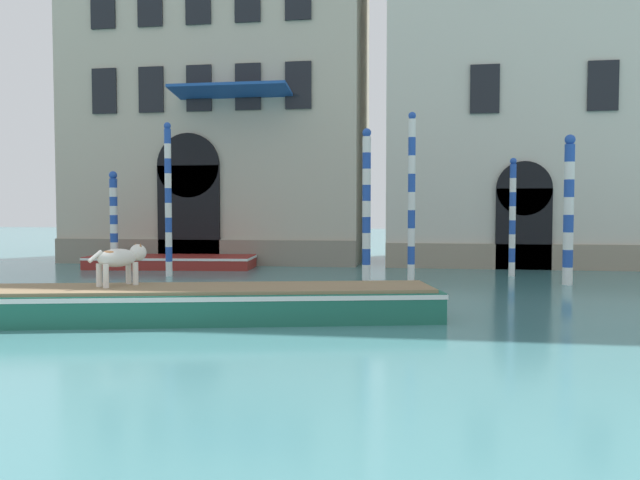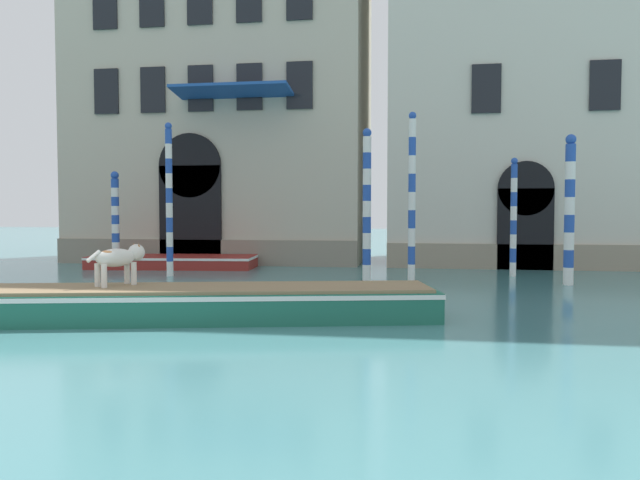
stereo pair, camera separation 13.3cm
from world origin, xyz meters
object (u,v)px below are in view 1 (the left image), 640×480
Objects in this scene: mooring_pole_3 at (114,220)px; mooring_pole_4 at (512,217)px; boat_moored_near_palazzo at (172,262)px; mooring_pole_2 at (569,209)px; dog_on_deck at (121,258)px; mooring_pole_1 at (412,197)px; boat_foreground at (191,302)px; mooring_pole_5 at (168,199)px; mooring_pole_0 at (366,204)px.

mooring_pole_4 is (12.78, -0.18, 0.13)m from mooring_pole_3.
mooring_pole_3 is 0.92× the size of mooring_pole_4.
boat_moored_near_palazzo is at bearing 23.41° from mooring_pole_3.
mooring_pole_4 is at bearing 119.67° from mooring_pole_2.
dog_on_deck is 0.26× the size of mooring_pole_2.
dog_on_deck is 0.22× the size of mooring_pole_1.
mooring_pole_4 reaches higher than dog_on_deck.
boat_foreground is at bearing -128.93° from mooring_pole_4.
mooring_pole_1 is at bearing -25.10° from boat_moored_near_palazzo.
mooring_pole_1 is 1.42× the size of mooring_pole_3.
mooring_pole_2 is (4.12, 0.05, -0.33)m from mooring_pole_1.
mooring_pole_1 reaches higher than boat_moored_near_palazzo.
mooring_pole_5 reaches higher than mooring_pole_2.
mooring_pole_3 reaches higher than boat_foreground.
dog_on_deck is at bearing -145.02° from mooring_pole_2.
mooring_pole_1 is 1.01× the size of mooring_pole_5.
mooring_pole_5 is (-3.28, 7.01, 1.99)m from boat_foreground.
boat_moored_near_palazzo is at bearing 49.79° from dog_on_deck.
boat_moored_near_palazzo is 12.68m from mooring_pole_2.
mooring_pole_1 is 10.07m from mooring_pole_3.
mooring_pole_0 is 5.37m from mooring_pole_2.
mooring_pole_5 is (-10.17, -1.53, 0.53)m from mooring_pole_4.
mooring_pole_0 is 0.92× the size of mooring_pole_1.
mooring_pole_5 is at bearing -74.68° from boat_moored_near_palazzo.
boat_moored_near_palazzo is at bearing 159.96° from mooring_pole_1.
mooring_pole_0 is 0.93× the size of mooring_pole_5.
mooring_pole_0 is at bearing -13.17° from mooring_pole_3.
mooring_pole_5 is (0.91, -2.45, 2.08)m from boat_moored_near_palazzo.
mooring_pole_0 reaches higher than dog_on_deck.
mooring_pole_2 is (9.36, 6.55, 0.90)m from dog_on_deck.
mooring_pole_0 is at bearing 178.24° from mooring_pole_2.
mooring_pole_3 is at bearing 166.83° from mooring_pole_0.
mooring_pole_2 reaches higher than boat_foreground.
dog_on_deck is 7.37m from mooring_pole_5.
mooring_pole_2 reaches higher than mooring_pole_4.
dog_on_deck is 0.18× the size of boat_moored_near_palazzo.
dog_on_deck is 7.88m from mooring_pole_0.
mooring_pole_0 is 1.30× the size of mooring_pole_3.
mooring_pole_1 is 1.17× the size of mooring_pole_2.
boat_moored_near_palazzo is 1.34× the size of mooring_pole_0.
mooring_pole_0 reaches higher than boat_moored_near_palazzo.
mooring_pole_5 is at bearing 177.70° from mooring_pole_2.
boat_foreground is at bearing -71.19° from boat_moored_near_palazzo.
mooring_pole_2 reaches higher than mooring_pole_3.
mooring_pole_5 is at bearing -171.43° from mooring_pole_4.
mooring_pole_3 is 12.78m from mooring_pole_4.
mooring_pole_1 reaches higher than boat_foreground.
mooring_pole_4 is (8.23, 8.54, 0.68)m from dog_on_deck.
boat_moored_near_palazzo is 11.23m from mooring_pole_4.
boat_foreground is at bearing -64.94° from mooring_pole_5.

